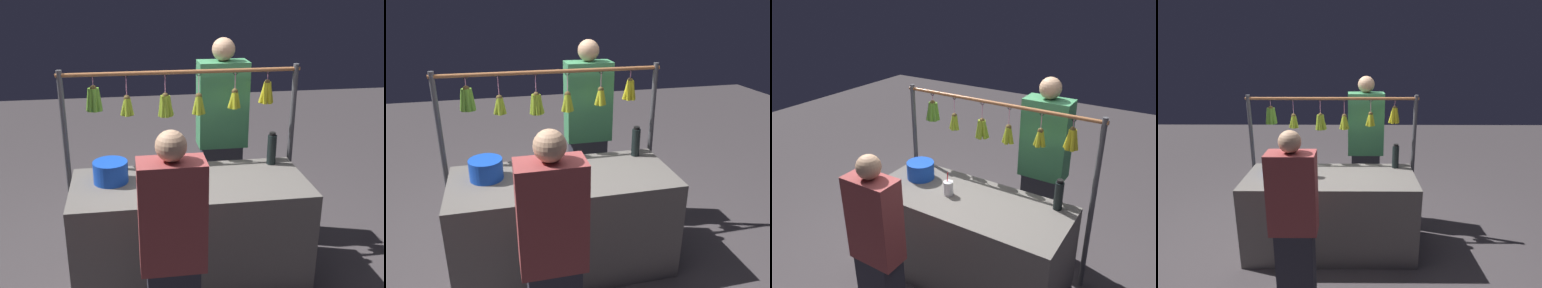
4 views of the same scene
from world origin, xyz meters
TOP-DOWN VIEW (x-y plane):
  - ground_plane at (0.00, 0.00)m, footprint 12.00×12.00m
  - market_counter at (0.00, 0.00)m, footprint 1.74×0.74m
  - display_rack at (0.03, -0.45)m, footprint 1.91×0.14m
  - water_bottle at (-0.70, -0.25)m, footprint 0.07×0.07m
  - blue_bucket at (0.58, -0.09)m, footprint 0.25×0.25m
  - drink_cup at (0.18, 0.03)m, footprint 0.09×0.09m
  - vendor_person at (-0.39, -0.73)m, footprint 0.43×0.23m
  - customer_person at (0.22, 0.86)m, footprint 0.36×0.20m

SIDE VIEW (x-z plane):
  - ground_plane at x=0.00m, z-range 0.00..0.00m
  - market_counter at x=0.00m, z-range 0.00..0.84m
  - customer_person at x=0.22m, z-range -0.01..1.53m
  - vendor_person at x=-0.39m, z-range -0.01..1.78m
  - drink_cup at x=0.18m, z-range 0.80..1.00m
  - blue_bucket at x=0.58m, z-range 0.84..1.00m
  - water_bottle at x=-0.70m, z-range 0.83..1.10m
  - display_rack at x=0.03m, z-range 0.37..1.97m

